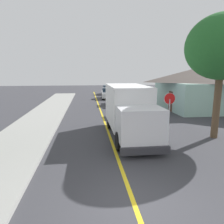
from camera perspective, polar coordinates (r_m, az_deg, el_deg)
ground_plane at (r=7.06m, az=6.32°, el=-24.31°), size 120.00×120.00×0.00m
sidewalk_curb at (r=11.15m, az=-27.98°, el=-11.41°), size 3.60×60.00×0.15m
centre_line_yellow at (r=16.19m, az=-1.70°, el=-3.65°), size 0.16×56.00×0.01m
box_truck at (r=13.35m, az=4.70°, el=0.93°), size 2.43×7.19×3.20m
parked_car_near at (r=19.56m, az=4.72°, el=1.21°), size 1.90×4.44×1.67m
parked_car_mid at (r=26.13m, az=1.40°, el=3.67°), size 1.86×4.42×1.67m
parked_car_far at (r=32.57m, az=-1.21°, el=5.10°), size 2.02×4.48×1.67m
parked_car_furthest at (r=38.69m, az=-1.23°, el=6.02°), size 1.84×4.41×1.67m
stop_sign at (r=15.06m, az=15.44°, el=2.05°), size 0.80×0.10×2.65m
house_across_street at (r=25.78m, az=25.55°, el=6.56°), size 11.15×9.22×4.96m
street_tree_far_side at (r=14.26m, az=27.92°, el=15.32°), size 4.24×4.24×7.41m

